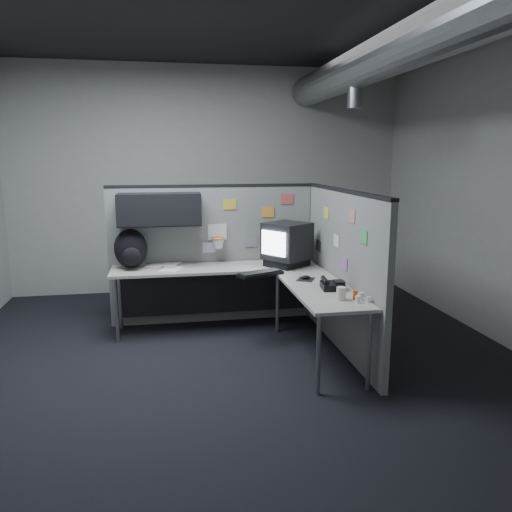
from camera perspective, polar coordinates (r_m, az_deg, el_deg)
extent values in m
cube|color=black|center=(4.91, -2.12, -12.06)|extent=(5.60, 5.60, 0.01)
cube|color=black|center=(4.68, -2.44, 26.92)|extent=(5.60, 5.60, 0.01)
cube|color=#9E9E99|center=(7.31, -5.36, 8.57)|extent=(5.60, 0.01, 3.20)
cube|color=#9E9E99|center=(1.81, 10.16, 0.16)|extent=(5.60, 0.01, 3.20)
cylinder|color=slate|center=(4.99, 14.98, 21.42)|extent=(0.40, 5.49, 0.40)
cylinder|color=slate|center=(5.68, 11.28, 17.74)|extent=(0.16, 0.16, 0.30)
cube|color=slate|center=(5.90, -4.78, 0.10)|extent=(2.43, 0.06, 1.60)
cube|color=black|center=(5.80, -4.91, 8.02)|extent=(2.43, 0.07, 0.03)
cube|color=black|center=(6.13, 6.32, 0.48)|extent=(0.07, 0.07, 1.60)
cube|color=black|center=(5.60, -10.98, 5.27)|extent=(0.90, 0.35, 0.35)
cube|color=black|center=(5.42, -11.00, 5.08)|extent=(0.90, 0.02, 0.33)
cube|color=silver|center=(5.82, -4.44, 2.74)|extent=(0.22, 0.02, 0.18)
torus|color=#D85914|center=(5.74, -4.34, 2.02)|extent=(0.16, 0.16, 0.01)
cone|color=white|center=(5.75, -4.33, 1.43)|extent=(0.14, 0.14, 0.11)
cube|color=#337FCC|center=(5.82, -13.30, 1.87)|extent=(0.15, 0.01, 0.12)
cube|color=gold|center=(5.80, -3.01, 5.92)|extent=(0.15, 0.01, 0.12)
cube|color=gray|center=(5.90, -0.56, 1.61)|extent=(0.15, 0.01, 0.12)
cube|color=orange|center=(5.89, 1.36, 5.03)|extent=(0.15, 0.01, 0.12)
cube|color=#CC4C4C|center=(5.92, 3.56, 6.51)|extent=(0.15, 0.01, 0.12)
cube|color=silver|center=(5.85, -5.39, 0.98)|extent=(0.15, 0.01, 0.12)
cube|color=slate|center=(5.12, 9.75, -1.77)|extent=(0.06, 2.23, 1.60)
cube|color=black|center=(5.00, 10.07, 7.37)|extent=(0.07, 2.23, 0.03)
cube|color=#E5D84C|center=(5.42, 8.04, 4.91)|extent=(0.01, 0.15, 0.12)
cube|color=silver|center=(5.13, 9.17, 1.69)|extent=(0.01, 0.15, 0.12)
cube|color=#D87F7F|center=(4.71, 10.89, 4.48)|extent=(0.01, 0.15, 0.12)
cube|color=#26262D|center=(5.71, 7.15, 1.21)|extent=(0.01, 0.15, 0.12)
cube|color=#4CB266|center=(4.46, 12.20, 2.10)|extent=(0.01, 0.15, 0.12)
cube|color=#B266B2|center=(4.93, 10.06, -0.85)|extent=(0.01, 0.15, 0.12)
cube|color=#ACA39B|center=(5.61, -4.60, -1.38)|extent=(2.30, 0.56, 0.03)
cube|color=#ACA39B|center=(4.77, 7.28, -3.70)|extent=(0.56, 1.55, 0.03)
cube|color=black|center=(5.90, -4.77, -3.90)|extent=(2.18, 0.02, 0.55)
cylinder|color=gray|center=(5.49, -15.65, -5.99)|extent=(0.04, 0.04, 0.70)
cylinder|color=gray|center=(5.91, -15.27, -4.73)|extent=(0.04, 0.04, 0.70)
cylinder|color=gray|center=(5.59, 2.46, -5.26)|extent=(0.04, 0.04, 0.70)
cylinder|color=gray|center=(4.19, 7.15, -11.15)|extent=(0.04, 0.04, 0.70)
cylinder|color=gray|center=(4.33, 12.81, -10.57)|extent=(0.04, 0.04, 0.70)
cube|color=black|center=(5.64, 3.54, -0.71)|extent=(0.54, 0.53, 0.08)
cube|color=black|center=(5.59, 3.57, 1.74)|extent=(0.60, 0.60, 0.41)
cube|color=white|center=(5.42, 2.00, 1.45)|extent=(0.21, 0.28, 0.27)
cube|color=black|center=(5.18, 0.47, -2.08)|extent=(0.52, 0.37, 0.03)
cube|color=black|center=(5.17, 0.47, -1.84)|extent=(0.48, 0.32, 0.01)
cube|color=black|center=(5.04, 5.69, -2.67)|extent=(0.23, 0.25, 0.01)
ellipsoid|color=black|center=(5.03, 5.70, -2.43)|extent=(0.11, 0.09, 0.04)
cube|color=black|center=(4.71, 8.74, -3.39)|extent=(0.23, 0.25, 0.06)
cylinder|color=black|center=(4.69, 7.89, -2.75)|extent=(0.07, 0.21, 0.04)
cube|color=black|center=(4.70, 9.49, -2.93)|extent=(0.11, 0.13, 0.02)
cylinder|color=silver|center=(4.38, 11.92, -4.56)|extent=(0.05, 0.05, 0.07)
cylinder|color=silver|center=(4.31, 11.56, -4.88)|extent=(0.05, 0.05, 0.06)
cylinder|color=silver|center=(4.34, 12.73, -4.88)|extent=(0.04, 0.04, 0.05)
cylinder|color=#D85914|center=(4.40, 11.26, -4.37)|extent=(0.05, 0.05, 0.08)
cylinder|color=beige|center=(4.36, 9.71, -4.25)|extent=(0.10, 0.10, 0.11)
cube|color=white|center=(5.56, -9.61, -1.45)|extent=(0.29, 0.33, 0.00)
cube|color=white|center=(5.77, -11.29, -1.00)|extent=(0.29, 0.33, 0.00)
cube|color=white|center=(5.78, -13.79, -1.06)|extent=(0.29, 0.33, 0.00)
cube|color=white|center=(5.76, -9.82, -0.92)|extent=(0.29, 0.33, 0.00)
ellipsoid|color=black|center=(5.64, -14.12, 0.82)|extent=(0.41, 0.34, 0.44)
ellipsoid|color=black|center=(5.51, -14.03, -0.06)|extent=(0.22, 0.15, 0.20)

